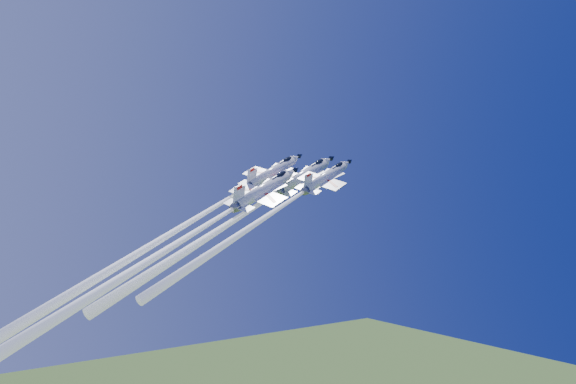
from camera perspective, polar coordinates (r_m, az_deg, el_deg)
jet_lead at (r=117.59m, az=-4.49°, el=-2.31°), size 45.27×18.17×39.61m
jet_left at (r=112.67m, az=-9.50°, el=-3.12°), size 49.64×20.67×47.80m
jet_right at (r=109.88m, az=-1.85°, el=-2.14°), size 38.17×15.31×33.93m
jet_slot at (r=106.50m, az=-9.77°, el=-4.48°), size 47.35×18.97×42.76m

